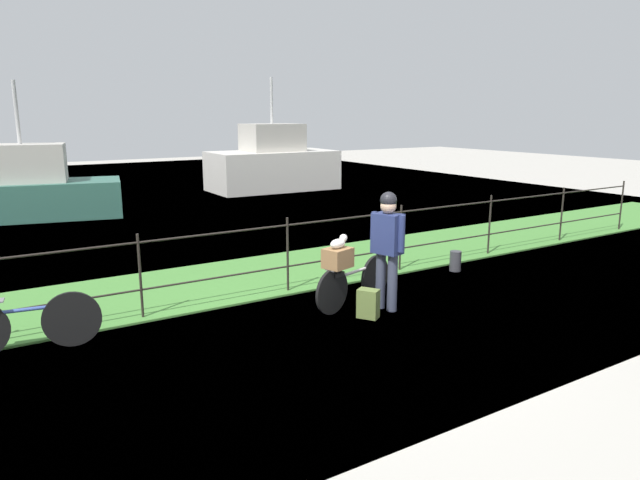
% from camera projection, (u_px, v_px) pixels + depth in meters
% --- Properties ---
extents(ground_plane, '(60.00, 60.00, 0.00)m').
position_uv_depth(ground_plane, '(365.00, 333.00, 7.30)').
color(ground_plane, '#B2ADA3').
extents(grass_strip, '(27.00, 2.40, 0.03)m').
position_uv_depth(grass_strip, '(259.00, 276.00, 9.81)').
color(grass_strip, '#478438').
rests_on(grass_strip, ground).
extents(harbor_water, '(30.00, 30.00, 0.00)m').
position_uv_depth(harbor_water, '(120.00, 203.00, 17.82)').
color(harbor_water, slate).
rests_on(harbor_water, ground).
extents(iron_fence, '(18.04, 0.04, 1.18)m').
position_uv_depth(iron_fence, '(288.00, 249.00, 8.81)').
color(iron_fence, '#28231E').
rests_on(iron_fence, ground).
extents(bicycle_main, '(1.60, 0.52, 0.64)m').
position_uv_depth(bicycle_main, '(354.00, 283.00, 8.27)').
color(bicycle_main, black).
rests_on(bicycle_main, ground).
extents(wooden_crate, '(0.44, 0.39, 0.27)m').
position_uv_depth(wooden_crate, '(338.00, 258.00, 7.90)').
color(wooden_crate, olive).
rests_on(wooden_crate, bicycle_main).
extents(terrier_dog, '(0.32, 0.21, 0.18)m').
position_uv_depth(terrier_dog, '(339.00, 242.00, 7.87)').
color(terrier_dog, silver).
rests_on(terrier_dog, wooden_crate).
extents(cyclist_person, '(0.36, 0.52, 1.68)m').
position_uv_depth(cyclist_person, '(387.00, 240.00, 7.96)').
color(cyclist_person, '#383D51').
rests_on(cyclist_person, ground).
extents(backpack_on_paving, '(0.30, 0.33, 0.40)m').
position_uv_depth(backpack_on_paving, '(368.00, 304.00, 7.79)').
color(backpack_on_paving, olive).
rests_on(backpack_on_paving, ground).
extents(mooring_bollard, '(0.20, 0.20, 0.36)m').
position_uv_depth(mooring_bollard, '(455.00, 261.00, 10.12)').
color(mooring_bollard, '#38383D').
rests_on(mooring_bollard, ground).
extents(bicycle_parked, '(1.64, 0.32, 0.67)m').
position_uv_depth(bicycle_parked, '(24.00, 324.00, 6.62)').
color(bicycle_parked, black).
rests_on(bicycle_parked, ground).
extents(moored_boat_near, '(4.99, 2.70, 3.55)m').
position_uv_depth(moored_boat_near, '(25.00, 192.00, 15.05)').
color(moored_boat_near, '#336656').
rests_on(moored_boat_near, ground).
extents(moored_boat_mid, '(4.52, 2.34, 3.96)m').
position_uv_depth(moored_boat_mid, '(273.00, 165.00, 20.74)').
color(moored_boat_mid, silver).
rests_on(moored_boat_mid, ground).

